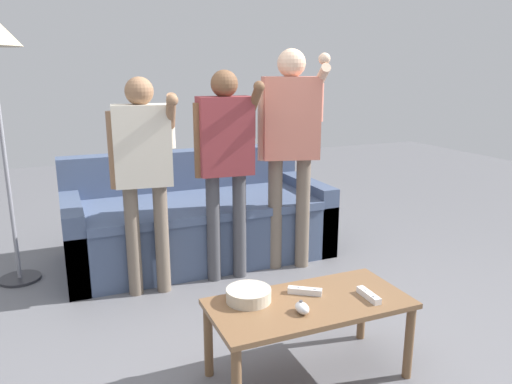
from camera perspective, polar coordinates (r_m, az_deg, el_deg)
The scene contains 10 objects.
ground_plane at distance 2.69m, azimuth 1.17°, elevation -18.34°, with size 12.00×12.00×0.00m, color slate.
couch at distance 3.91m, azimuth -6.96°, elevation -3.34°, with size 2.00×0.95×0.80m.
coffee_table at distance 2.36m, azimuth 6.28°, elevation -13.84°, with size 0.94×0.45×0.40m.
snack_bowl at distance 2.32m, azimuth -0.87°, elevation -12.00°, with size 0.21×0.21×0.06m, color beige.
game_remote_nunchuk at distance 2.22m, azimuth 5.44°, elevation -13.42°, with size 0.06×0.09×0.05m.
player_left at distance 3.13m, azimuth -13.12°, elevation 3.45°, with size 0.41×0.36×1.41m.
player_center at distance 3.28m, azimuth -3.60°, elevation 4.74°, with size 0.43×0.32×1.45m.
player_right at distance 3.48m, azimuth 4.06°, elevation 6.76°, with size 0.47×0.41×1.59m.
game_remote_wand_near at distance 2.40m, azimuth 5.77°, elevation -11.51°, with size 0.16×0.12×0.03m.
game_remote_wand_far at distance 2.41m, azimuth 13.11°, elevation -11.74°, with size 0.04×0.16×0.03m.
Camera 1 is at (-0.93, -2.08, 1.44)m, focal length 34.01 mm.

